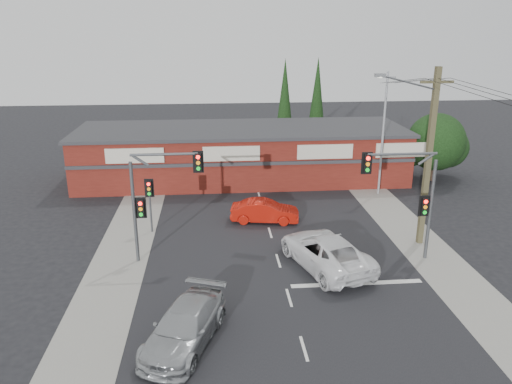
{
  "coord_description": "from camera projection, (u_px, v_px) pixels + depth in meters",
  "views": [
    {
      "loc": [
        -3.32,
        -22.73,
        11.94
      ],
      "look_at": [
        -1.06,
        3.0,
        3.38
      ],
      "focal_mm": 35.0,
      "sensor_mm": 36.0,
      "label": 1
    }
  ],
  "objects": [
    {
      "name": "lane_dashes",
      "position": [
        283.0,
        278.0,
        24.94
      ],
      "size": [
        0.12,
        36.38,
        0.01
      ],
      "color": "silver",
      "rests_on": "ground"
    },
    {
      "name": "conifer_far",
      "position": [
        317.0,
        96.0,
        48.97
      ],
      "size": [
        1.8,
        1.8,
        9.25
      ],
      "color": "#2D2116",
      "rests_on": "ground"
    },
    {
      "name": "traffic_mast_left",
      "position": [
        154.0,
        191.0,
        25.65
      ],
      "size": [
        3.77,
        0.27,
        5.97
      ],
      "color": "#47494C",
      "rests_on": "ground"
    },
    {
      "name": "verge_left",
      "position": [
        128.0,
        239.0,
        29.55
      ],
      "size": [
        3.0,
        70.0,
        0.02
      ],
      "primitive_type": "cube",
      "color": "gray",
      "rests_on": "ground"
    },
    {
      "name": "tree_cluster",
      "position": [
        436.0,
        144.0,
        40.44
      ],
      "size": [
        5.9,
        5.1,
        5.5
      ],
      "color": "#2D2116",
      "rests_on": "ground"
    },
    {
      "name": "steel_pole",
      "position": [
        383.0,
        132.0,
        36.14
      ],
      "size": [
        1.2,
        0.16,
        9.0
      ],
      "color": "gray",
      "rests_on": "ground"
    },
    {
      "name": "shop_building",
      "position": [
        242.0,
        153.0,
        40.83
      ],
      "size": [
        27.3,
        8.4,
        4.22
      ],
      "color": "#541610",
      "rests_on": "ground"
    },
    {
      "name": "traffic_mast_right",
      "position": [
        412.0,
        190.0,
        25.8
      ],
      "size": [
        3.96,
        0.27,
        5.97
      ],
      "color": "#47494C",
      "rests_on": "ground"
    },
    {
      "name": "silver_suv",
      "position": [
        185.0,
        326.0,
        19.59
      ],
      "size": [
        3.83,
        5.7,
        1.53
      ],
      "primitive_type": "imported",
      "rotation": [
        0.0,
        0.0,
        -0.35
      ],
      "color": "#A0A3A5",
      "rests_on": "ground"
    },
    {
      "name": "conifer_near",
      "position": [
        285.0,
        99.0,
        46.79
      ],
      "size": [
        1.8,
        1.8,
        9.25
      ],
      "color": "#2D2116",
      "rests_on": "ground"
    },
    {
      "name": "red_sedan",
      "position": [
        265.0,
        211.0,
        31.97
      ],
      "size": [
        4.52,
        2.19,
        1.43
      ],
      "primitive_type": "imported",
      "rotation": [
        0.0,
        0.0,
        1.41
      ],
      "color": "#B2160A",
      "rests_on": "ground"
    },
    {
      "name": "utility_pole",
      "position": [
        427.0,
        153.0,
        27.35
      ],
      "size": [
        4.38,
        0.59,
        10.0
      ],
      "color": "brown",
      "rests_on": "ground"
    },
    {
      "name": "white_suv",
      "position": [
        326.0,
        251.0,
        25.91
      ],
      "size": [
        4.66,
        6.83,
        1.74
      ],
      "primitive_type": "imported",
      "rotation": [
        0.0,
        0.0,
        3.45
      ],
      "color": "silver",
      "rests_on": "ground"
    },
    {
      "name": "verge_right",
      "position": [
        406.0,
        229.0,
        30.96
      ],
      "size": [
        3.0,
        70.0,
        0.02
      ],
      "primitive_type": "cube",
      "color": "gray",
      "rests_on": "ground"
    },
    {
      "name": "power_lines",
      "position": [
        492.0,
        99.0,
        21.05
      ],
      "size": [
        2.01,
        29.0,
        1.22
      ],
      "color": "black",
      "rests_on": "ground"
    },
    {
      "name": "road_strip",
      "position": [
        270.0,
        234.0,
        30.25
      ],
      "size": [
        14.0,
        70.0,
        0.01
      ],
      "primitive_type": "cube",
      "color": "black",
      "rests_on": "ground"
    },
    {
      "name": "stop_line",
      "position": [
        357.0,
        283.0,
        24.39
      ],
      "size": [
        6.5,
        0.35,
        0.01
      ],
      "primitive_type": "cube",
      "color": "silver",
      "rests_on": "ground"
    },
    {
      "name": "pedestal_signal",
      "position": [
        150.0,
        195.0,
        29.85
      ],
      "size": [
        0.55,
        0.27,
        3.38
      ],
      "color": "#47494C",
      "rests_on": "ground"
    },
    {
      "name": "ground",
      "position": [
        282.0,
        272.0,
        25.53
      ],
      "size": [
        120.0,
        120.0,
        0.0
      ],
      "primitive_type": "plane",
      "color": "black",
      "rests_on": "ground"
    }
  ]
}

